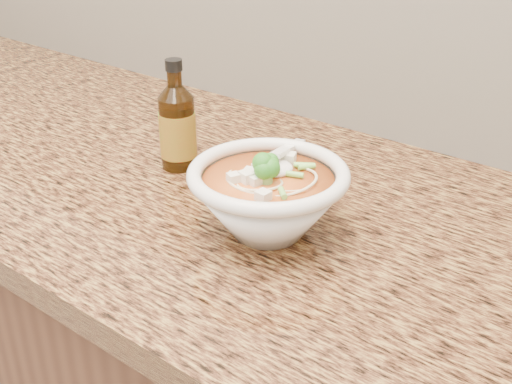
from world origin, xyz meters
The scene contains 3 objects.
counter_slab centered at (0.00, 1.68, 0.88)m, with size 4.00×0.68×0.04m, color olive.
soup_bowl centered at (0.16, 1.60, 0.95)m, with size 0.21×0.24×0.12m.
hot_sauce_bottle centered at (-0.08, 1.67, 0.97)m, with size 0.06×0.06×0.18m.
Camera 1 is at (0.60, 1.01, 1.34)m, focal length 45.00 mm.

